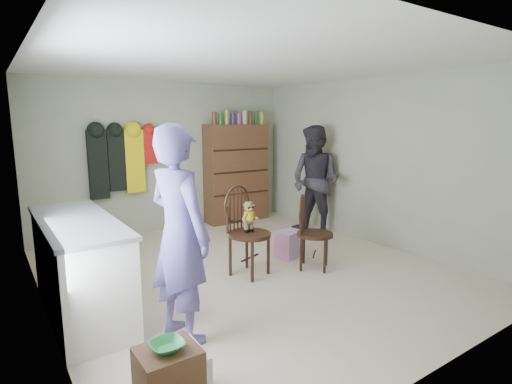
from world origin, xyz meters
TOP-DOWN VIEW (x-y plane):
  - ground_plane at (0.00, 0.00)m, footprint 5.00×5.00m
  - room_walls at (0.00, 0.53)m, footprint 5.00×5.00m
  - counter at (-1.95, 0.00)m, footprint 0.64×1.86m
  - bowl at (-1.83, -1.89)m, footprint 0.20×0.20m
  - plastic_tub at (-1.72, -1.73)m, footprint 0.39×0.37m
  - chair_front at (-0.08, -0.07)m, footprint 0.62×0.62m
  - chair_far at (0.70, -0.36)m, footprint 0.60×0.60m
  - striped_bag at (0.75, 0.12)m, footprint 0.40×0.34m
  - person_left at (-1.33, -0.98)m, footprint 0.58×0.75m
  - person_right at (1.82, 0.78)m, footprint 0.86×1.00m
  - dresser at (1.25, 2.30)m, footprint 1.20×0.39m
  - coat_rack at (-0.83, 2.38)m, footprint 1.42×0.12m

SIDE VIEW (x-z plane):
  - ground_plane at x=0.00m, z-range 0.00..0.00m
  - plastic_tub at x=-1.72m, z-range 0.00..0.36m
  - striped_bag at x=0.75m, z-range 0.00..0.37m
  - counter at x=-1.95m, z-range 0.00..0.94m
  - chair_far at x=0.70m, z-range 0.03..0.99m
  - bowl at x=-1.83m, z-range 0.51..0.56m
  - chair_front at x=-0.08m, z-range 0.06..1.16m
  - person_right at x=1.82m, z-range 0.00..1.79m
  - dresser at x=1.25m, z-range -0.11..1.94m
  - person_left at x=-1.33m, z-range 0.00..1.84m
  - coat_rack at x=-0.83m, z-range 0.70..1.80m
  - room_walls at x=0.00m, z-range -0.92..4.08m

